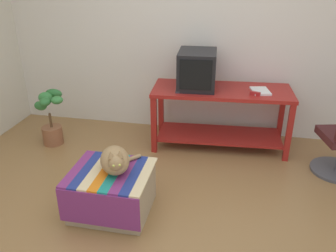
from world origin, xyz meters
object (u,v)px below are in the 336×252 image
object	(u,v)px
ottoman_with_blanket	(112,191)
keyboard	(194,91)
book	(260,91)
potted_plant	(51,119)
tv_monitor	(197,70)
cat	(115,160)
desk	(221,107)
stapler	(255,94)

from	to	relation	value
ottoman_with_blanket	keyboard	bearing A→B (deg)	67.33
book	potted_plant	xyz separation A→B (m)	(-2.39, -0.33, -0.41)
potted_plant	ottoman_with_blanket	bearing A→B (deg)	-43.31
tv_monitor	cat	world-z (taller)	tv_monitor
desk	tv_monitor	distance (m)	0.52
tv_monitor	ottoman_with_blanket	world-z (taller)	tv_monitor
ottoman_with_blanket	cat	size ratio (longest dim) A/B	1.43
book	stapler	size ratio (longest dim) A/B	2.36
book	stapler	world-z (taller)	stapler
potted_plant	keyboard	bearing A→B (deg)	6.53
desk	ottoman_with_blanket	size ratio (longest dim) A/B	2.33
book	ottoman_with_blanket	world-z (taller)	book
ottoman_with_blanket	cat	bearing A→B (deg)	21.23
cat	keyboard	bearing A→B (deg)	44.43
tv_monitor	cat	bearing A→B (deg)	-112.99
desk	potted_plant	bearing A→B (deg)	-173.85
desk	cat	size ratio (longest dim) A/B	3.34
desk	ottoman_with_blanket	world-z (taller)	desk
desk	stapler	size ratio (longest dim) A/B	14.50
keyboard	cat	bearing A→B (deg)	-117.57
tv_monitor	keyboard	world-z (taller)	tv_monitor
tv_monitor	stapler	size ratio (longest dim) A/B	4.87
book	cat	xyz separation A→B (m)	(-1.20, -1.39, -0.22)
desk	tv_monitor	world-z (taller)	tv_monitor
book	cat	bearing A→B (deg)	-143.56
keyboard	ottoman_with_blanket	distance (m)	1.47
book	stapler	xyz separation A→B (m)	(-0.06, -0.12, 0.01)
ottoman_with_blanket	potted_plant	bearing A→B (deg)	136.69
tv_monitor	keyboard	xyz separation A→B (m)	(-0.01, -0.16, -0.19)
keyboard	stapler	distance (m)	0.66
cat	ottoman_with_blanket	bearing A→B (deg)	176.78
stapler	ottoman_with_blanket	bearing A→B (deg)	155.96
cat	potted_plant	size ratio (longest dim) A/B	0.74
potted_plant	book	bearing A→B (deg)	7.90
keyboard	ottoman_with_blanket	size ratio (longest dim) A/B	0.59
cat	stapler	bearing A→B (deg)	23.54
cat	book	bearing A→B (deg)	24.79
keyboard	ottoman_with_blanket	world-z (taller)	keyboard
ottoman_with_blanket	cat	xyz separation A→B (m)	(0.05, 0.02, 0.31)
keyboard	stapler	xyz separation A→B (m)	(0.66, 0.02, 0.01)
keyboard	potted_plant	size ratio (longest dim) A/B	0.62
keyboard	book	xyz separation A→B (m)	(0.72, 0.14, -0.00)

